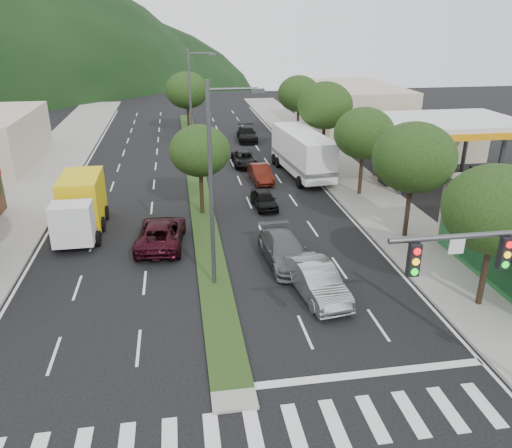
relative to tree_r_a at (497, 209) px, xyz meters
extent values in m
plane|color=black|center=(-12.00, -4.00, -4.82)|extent=(160.00, 160.00, 0.00)
cube|color=gray|center=(0.50, 21.00, -4.75)|extent=(5.00, 90.00, 0.15)
cube|color=gray|center=(-25.00, 21.00, -4.75)|extent=(6.00, 90.00, 0.15)
cube|color=#213613|center=(-12.00, 24.00, -4.76)|extent=(1.60, 56.00, 0.12)
cube|color=silver|center=(-12.00, -6.00, -4.82)|extent=(19.00, 2.20, 0.01)
cylinder|color=#47494C|center=(-4.40, -5.50, 1.48)|extent=(6.00, 0.18, 0.18)
cube|color=black|center=(-3.60, -5.65, 0.88)|extent=(0.35, 0.25, 1.05)
cube|color=black|center=(-6.60, -5.65, 0.88)|extent=(0.35, 0.25, 1.05)
cube|color=silver|center=(7.00, 18.00, 0.18)|extent=(12.00, 8.00, 0.50)
cube|color=orange|center=(7.00, 18.00, -0.17)|extent=(12.20, 8.20, 0.50)
cylinder|color=#47494C|center=(3.00, 15.50, -2.52)|extent=(0.36, 0.36, 4.60)
cylinder|color=#47494C|center=(11.00, 15.50, -2.52)|extent=(0.36, 0.36, 4.60)
cylinder|color=#47494C|center=(3.00, 20.50, -2.52)|extent=(0.36, 0.36, 4.60)
cylinder|color=#47494C|center=(11.00, 20.50, -2.52)|extent=(0.36, 0.36, 4.60)
cube|color=black|center=(3.00, 18.00, -4.27)|extent=(0.80, 1.60, 1.10)
cube|color=black|center=(11.00, 18.00, -4.27)|extent=(0.80, 1.60, 1.10)
cube|color=beige|center=(7.50, 40.00, -2.22)|extent=(10.00, 16.00, 5.20)
cylinder|color=black|center=(0.00, 0.00, -2.85)|extent=(0.28, 0.28, 3.64)
ellipsoid|color=black|center=(0.00, 0.00, 0.01)|extent=(4.60, 4.60, 3.91)
cylinder|color=black|center=(0.00, 8.00, -2.77)|extent=(0.28, 0.28, 3.81)
ellipsoid|color=black|center=(0.00, 8.00, 0.23)|extent=(4.80, 4.80, 4.08)
cylinder|color=black|center=(0.00, 16.00, -2.88)|extent=(0.28, 0.28, 3.58)
ellipsoid|color=black|center=(0.00, 16.00, -0.06)|extent=(4.40, 4.40, 3.74)
cylinder|color=black|center=(0.00, 26.00, -2.71)|extent=(0.28, 0.28, 3.92)
ellipsoid|color=black|center=(0.00, 26.00, 0.37)|extent=(5.00, 5.00, 4.25)
cylinder|color=black|center=(0.00, 36.00, -2.82)|extent=(0.28, 0.28, 3.70)
ellipsoid|color=black|center=(0.00, 36.00, 0.08)|extent=(4.60, 4.60, 3.91)
cylinder|color=black|center=(-12.00, 14.00, -3.02)|extent=(0.28, 0.28, 3.36)
ellipsoid|color=black|center=(-12.00, 14.00, -0.38)|extent=(4.00, 4.00, 3.40)
cylinder|color=black|center=(-12.00, 40.00, -2.80)|extent=(0.28, 0.28, 3.81)
ellipsoid|color=black|center=(-12.00, 40.00, 0.20)|extent=(4.80, 4.80, 4.08)
cylinder|color=#47494C|center=(-12.00, 4.00, 0.18)|extent=(0.20, 0.20, 10.00)
cylinder|color=#47494C|center=(-10.90, 4.00, 4.78)|extent=(2.20, 0.12, 0.12)
cube|color=#47494C|center=(-9.80, 4.00, 4.68)|extent=(0.60, 0.25, 0.18)
cylinder|color=#47494C|center=(-12.00, 29.00, 0.18)|extent=(0.20, 0.20, 10.00)
cylinder|color=#47494C|center=(-10.90, 29.00, 4.78)|extent=(2.20, 0.12, 0.12)
cube|color=#47494C|center=(-9.80, 29.00, 4.68)|extent=(0.60, 0.25, 0.18)
imported|color=#979A9E|center=(-7.22, 2.11, -4.01)|extent=(2.38, 5.13, 1.63)
imported|color=black|center=(-14.69, 9.24, -4.04)|extent=(3.12, 5.83, 1.56)
imported|color=black|center=(-7.59, 14.55, -4.20)|extent=(1.69, 3.70, 1.23)
imported|color=#545459|center=(-8.01, 5.81, -4.05)|extent=(2.48, 5.41, 1.53)
imported|color=#44120B|center=(-6.83, 20.67, -4.13)|extent=(1.69, 4.27, 1.38)
imported|color=black|center=(-7.47, 25.67, -4.21)|extent=(2.08, 4.41, 1.22)
imported|color=#505055|center=(-9.66, 30.67, -4.21)|extent=(1.64, 3.66, 1.22)
imported|color=black|center=(-5.78, 35.67, -4.09)|extent=(2.32, 5.15, 1.47)
cube|color=silver|center=(-19.59, 9.31, -3.17)|extent=(2.27, 1.67, 2.38)
cube|color=yellow|center=(-19.61, 13.14, -3.06)|extent=(2.40, 4.35, 3.20)
cube|color=black|center=(-19.61, 12.31, -4.36)|extent=(2.10, 6.00, 0.31)
cylinder|color=black|center=(-18.40, 9.75, -4.36)|extent=(0.32, 0.93, 0.93)
cylinder|color=black|center=(-20.78, 9.74, -4.36)|extent=(0.32, 0.93, 0.93)
cylinder|color=black|center=(-18.42, 12.01, -4.36)|extent=(0.32, 0.93, 0.93)
cylinder|color=black|center=(-20.79, 11.99, -4.36)|extent=(0.32, 0.93, 0.93)
cylinder|color=black|center=(-18.43, 14.05, -4.36)|extent=(0.32, 0.93, 0.93)
cylinder|color=black|center=(-20.80, 14.04, -4.36)|extent=(0.32, 0.93, 0.93)
cube|color=white|center=(-3.00, 22.08, -2.75)|extent=(3.47, 9.73, 3.18)
cube|color=slate|center=(-3.00, 22.08, -3.55)|extent=(3.53, 9.73, 0.37)
cylinder|color=black|center=(-4.65, 25.76, -4.34)|extent=(0.45, 0.98, 0.95)
cylinder|color=black|center=(-2.02, 25.99, -4.34)|extent=(0.45, 0.98, 0.95)
cylinder|color=black|center=(-4.55, 24.62, -4.34)|extent=(0.45, 0.98, 0.95)
cylinder|color=black|center=(-1.92, 24.85, -4.34)|extent=(0.45, 0.98, 0.95)
cylinder|color=black|center=(-4.02, 18.54, -4.34)|extent=(0.45, 0.98, 0.95)
cylinder|color=black|center=(-1.38, 18.78, -4.34)|extent=(0.45, 0.98, 0.95)
camera|label=1|loc=(-13.44, -18.21, 7.59)|focal=35.00mm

